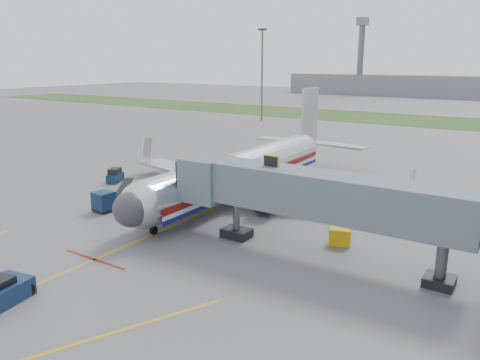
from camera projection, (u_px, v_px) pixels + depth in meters
The scene contains 15 objects.
ground at pixel (136, 242), 35.94m from camera, with size 400.00×400.00×0.00m, color #565659.
grass_strip at pixel (416, 120), 109.03m from camera, with size 300.00×25.00×0.01m, color #2D4C1E.
apron_markings at pixel (52, 278), 29.93m from camera, with size 21.52×50.00×0.01m.
airliner at pixel (243, 170), 47.67m from camera, with size 32.10×35.67×10.25m.
jet_bridge at pixel (320, 196), 32.10m from camera, with size 25.30×4.00×6.90m.
light_mast_left at pixel (262, 73), 105.96m from camera, with size 2.00×0.44×20.40m.
distant_terminal at pixel (440, 86), 178.29m from camera, with size 120.00×14.00×8.00m, color slate.
control_tower at pixel (361, 51), 186.77m from camera, with size 4.00×4.00×30.00m.
baggage_tug at pixel (115, 176), 53.43m from camera, with size 1.97×2.57×1.61m.
baggage_cart_a at pixel (154, 198), 43.88m from camera, with size 2.14×2.14×1.97m.
baggage_cart_b at pixel (104, 201), 42.96m from camera, with size 1.85×1.85×1.85m.
baggage_cart_c at pixel (158, 192), 46.02m from camera, with size 1.69×1.69×1.80m.
belt_loader at pixel (121, 199), 45.25m from camera, with size 2.78×4.27×2.04m.
ground_power_cart at pixel (340, 237), 35.22m from camera, with size 1.80×1.43×1.27m.
ramp_worker at pixel (197, 182), 50.27m from camera, with size 0.64×0.42×1.76m, color #8BD218.
Camera 1 is at (25.06, -23.83, 13.51)m, focal length 35.00 mm.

